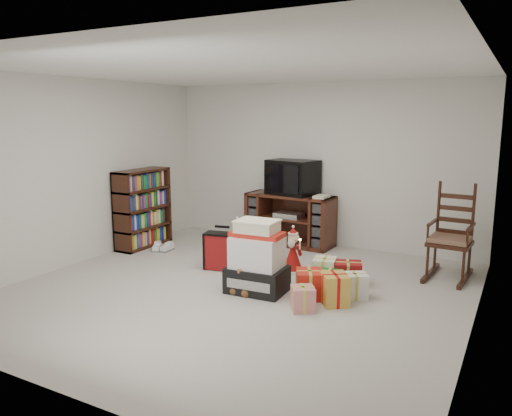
# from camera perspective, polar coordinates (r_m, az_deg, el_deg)

# --- Properties ---
(room) EXTENTS (5.01, 5.01, 2.51)m
(room) POSITION_cam_1_polar(r_m,az_deg,el_deg) (5.57, -2.18, 2.77)
(room) COLOR beige
(room) RESTS_ON ground
(tv_stand) EXTENTS (1.41, 0.56, 0.79)m
(tv_stand) POSITION_cam_1_polar(r_m,az_deg,el_deg) (7.83, 3.87, -1.31)
(tv_stand) COLOR #462114
(tv_stand) RESTS_ON floor
(bookshelf) EXTENTS (0.33, 0.98, 1.20)m
(bookshelf) POSITION_cam_1_polar(r_m,az_deg,el_deg) (7.86, -12.80, -0.18)
(bookshelf) COLOR #381D0F
(bookshelf) RESTS_ON floor
(rocking_chair) EXTENTS (0.55, 0.85, 1.23)m
(rocking_chair) POSITION_cam_1_polar(r_m,az_deg,el_deg) (6.69, 21.32, -3.88)
(rocking_chair) COLOR #381D0F
(rocking_chair) RESTS_ON floor
(gift_pile) EXTENTS (0.68, 0.51, 0.82)m
(gift_pile) POSITION_cam_1_polar(r_m,az_deg,el_deg) (5.72, 0.13, -6.12)
(gift_pile) COLOR black
(gift_pile) RESTS_ON floor
(red_suitcase) EXTENTS (0.41, 0.27, 0.58)m
(red_suitcase) POSITION_cam_1_polar(r_m,az_deg,el_deg) (6.58, -4.13, -4.92)
(red_suitcase) COLOR maroon
(red_suitcase) RESTS_ON floor
(stocking) EXTENTS (0.32, 0.16, 0.66)m
(stocking) POSITION_cam_1_polar(r_m,az_deg,el_deg) (5.94, -0.50, -5.81)
(stocking) COLOR #11770D
(stocking) RESTS_ON floor
(teddy_bear) EXTENTS (0.26, 0.23, 0.39)m
(teddy_bear) POSITION_cam_1_polar(r_m,az_deg,el_deg) (5.74, -1.33, -8.05)
(teddy_bear) COLOR brown
(teddy_bear) RESTS_ON floor
(santa_figurine) EXTENTS (0.29, 0.28, 0.60)m
(santa_figurine) POSITION_cam_1_polar(r_m,az_deg,el_deg) (6.48, 4.22, -5.34)
(santa_figurine) COLOR maroon
(santa_figurine) RESTS_ON floor
(mrs_claus_figurine) EXTENTS (0.32, 0.30, 0.65)m
(mrs_claus_figurine) POSITION_cam_1_polar(r_m,az_deg,el_deg) (6.77, -2.12, -4.48)
(mrs_claus_figurine) COLOR maroon
(mrs_claus_figurine) RESTS_ON floor
(sneaker_pair) EXTENTS (0.33, 0.27, 0.09)m
(sneaker_pair) POSITION_cam_1_polar(r_m,az_deg,el_deg) (7.64, -10.68, -4.50)
(sneaker_pair) COLOR white
(sneaker_pair) RESTS_ON floor
(gift_cluster) EXTENTS (0.84, 1.22, 0.29)m
(gift_cluster) POSITION_cam_1_polar(r_m,az_deg,el_deg) (5.75, 8.60, -8.43)
(gift_cluster) COLOR red
(gift_cluster) RESTS_ON floor
(crt_television) EXTENTS (0.82, 0.67, 0.53)m
(crt_television) POSITION_cam_1_polar(r_m,az_deg,el_deg) (7.75, 4.19, 3.53)
(crt_television) COLOR black
(crt_television) RESTS_ON tv_stand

